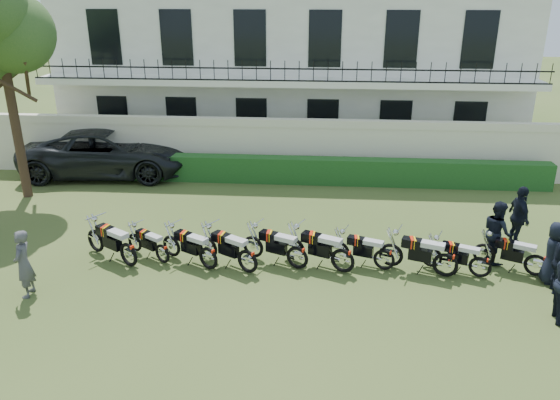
{
  "coord_description": "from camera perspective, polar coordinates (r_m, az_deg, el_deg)",
  "views": [
    {
      "loc": [
        1.49,
        -12.57,
        7.02
      ],
      "look_at": [
        0.35,
        1.9,
        1.34
      ],
      "focal_mm": 35.0,
      "sensor_mm": 36.0,
      "label": 1
    }
  ],
  "objects": [
    {
      "name": "ground",
      "position": [
        14.47,
        -1.99,
        -7.66
      ],
      "size": [
        100.0,
        100.0,
        0.0
      ],
      "primitive_type": "plane",
      "color": "#384E1F",
      "rests_on": "ground"
    },
    {
      "name": "perimeter_wall",
      "position": [
        21.43,
        0.36,
        5.54
      ],
      "size": [
        30.0,
        0.35,
        2.3
      ],
      "color": "beige",
      "rests_on": "ground"
    },
    {
      "name": "hedge",
      "position": [
        20.82,
        2.94,
        3.09
      ],
      "size": [
        18.0,
        0.6,
        1.0
      ],
      "primitive_type": "cube",
      "color": "#194518",
      "rests_on": "ground"
    },
    {
      "name": "building",
      "position": [
        26.77,
        1.33,
        14.26
      ],
      "size": [
        20.4,
        9.6,
        7.4
      ],
      "color": "white",
      "rests_on": "ground"
    },
    {
      "name": "motorcycle_0",
      "position": [
        15.08,
        -15.6,
        -4.96
      ],
      "size": [
        1.83,
        1.21,
        1.15
      ],
      "rotation": [
        0.0,
        0.0,
        1.01
      ],
      "color": "black",
      "rests_on": "ground"
    },
    {
      "name": "motorcycle_1",
      "position": [
        15.09,
        -12.22,
        -5.05
      ],
      "size": [
        1.47,
        0.98,
        0.92
      ],
      "rotation": [
        0.0,
        0.0,
        1.0
      ],
      "color": "black",
      "rests_on": "ground"
    },
    {
      "name": "motorcycle_2",
      "position": [
        14.54,
        -7.52,
        -5.52
      ],
      "size": [
        1.75,
        1.04,
        1.06
      ],
      "rotation": [
        0.0,
        0.0,
        1.06
      ],
      "color": "black",
      "rests_on": "ground"
    },
    {
      "name": "motorcycle_3",
      "position": [
        14.25,
        -3.42,
        -5.84
      ],
      "size": [
        1.8,
        1.13,
        1.11
      ],
      "rotation": [
        0.0,
        0.0,
        1.03
      ],
      "color": "black",
      "rests_on": "ground"
    },
    {
      "name": "motorcycle_4",
      "position": [
        14.43,
        1.84,
        -5.48
      ],
      "size": [
        1.87,
        0.95,
        1.09
      ],
      "rotation": [
        0.0,
        0.0,
        1.15
      ],
      "color": "black",
      "rests_on": "ground"
    },
    {
      "name": "motorcycle_5",
      "position": [
        14.33,
        6.6,
        -5.72
      ],
      "size": [
        1.96,
        1.0,
        1.14
      ],
      "rotation": [
        0.0,
        0.0,
        1.15
      ],
      "color": "black",
      "rests_on": "ground"
    },
    {
      "name": "motorcycle_6",
      "position": [
        14.65,
        10.87,
        -5.65
      ],
      "size": [
        1.74,
        0.78,
        0.99
      ],
      "rotation": [
        0.0,
        0.0,
        1.23
      ],
      "color": "black",
      "rests_on": "ground"
    },
    {
      "name": "motorcycle_7",
      "position": [
        14.66,
        16.95,
        -5.95
      ],
      "size": [
        1.98,
        0.88,
        1.13
      ],
      "rotation": [
        0.0,
        0.0,
        1.23
      ],
      "color": "black",
      "rests_on": "ground"
    },
    {
      "name": "motorcycle_8",
      "position": [
        14.95,
        20.24,
        -6.11
      ],
      "size": [
        1.7,
        0.83,
        0.98
      ],
      "rotation": [
        0.0,
        0.0,
        1.18
      ],
      "color": "black",
      "rests_on": "ground"
    },
    {
      "name": "motorcycle_9",
      "position": [
        15.56,
        25.27,
        -5.7
      ],
      "size": [
        1.74,
        0.93,
        1.03
      ],
      "rotation": [
        0.0,
        0.0,
        1.13
      ],
      "color": "black",
      "rests_on": "ground"
    },
    {
      "name": "suv",
      "position": [
        22.71,
        -17.51,
        4.77
      ],
      "size": [
        6.78,
        3.53,
        1.82
      ],
      "primitive_type": "imported",
      "rotation": [
        0.0,
        0.0,
        1.65
      ],
      "color": "black",
      "rests_on": "ground"
    },
    {
      "name": "inspector",
      "position": [
        14.47,
        -25.22,
        -6.05
      ],
      "size": [
        0.47,
        0.66,
        1.71
      ],
      "primitive_type": "imported",
      "rotation": [
        0.0,
        0.0,
        -1.46
      ],
      "color": "#545458",
      "rests_on": "ground"
    },
    {
      "name": "officer_3",
      "position": [
        15.33,
        26.72,
        -4.93
      ],
      "size": [
        0.72,
        0.91,
        1.64
      ],
      "primitive_type": "imported",
      "rotation": [
        0.0,
        0.0,
        1.3
      ],
      "color": "black",
      "rests_on": "ground"
    },
    {
      "name": "officer_4",
      "position": [
        15.85,
        21.71,
        -3.08
      ],
      "size": [
        0.82,
        0.96,
        1.73
      ],
      "primitive_type": "imported",
      "rotation": [
        0.0,
        0.0,
        1.79
      ],
      "color": "black",
      "rests_on": "ground"
    },
    {
      "name": "officer_5",
      "position": [
        16.93,
        23.69,
        -1.65
      ],
      "size": [
        0.58,
        1.12,
        1.83
      ],
      "primitive_type": "imported",
      "rotation": [
        0.0,
        0.0,
        1.7
      ],
      "color": "black",
      "rests_on": "ground"
    }
  ]
}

